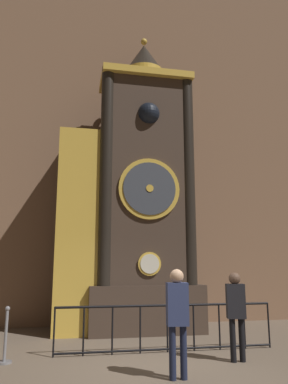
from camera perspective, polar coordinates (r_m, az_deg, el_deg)
name	(u,v)px	position (r m, az deg, el deg)	size (l,w,h in m)	color
ground_plane	(161,371)	(6.99, 2.56, -25.57)	(28.00, 28.00, 0.00)	brown
cathedral_back_wall	(120,131)	(12.68, -3.75, 9.31)	(24.00, 0.32, 12.34)	#846047
clock_tower	(132,199)	(10.61, -1.85, -1.00)	(3.94, 1.77, 8.70)	#423328
railing_fence	(167,325)	(8.24, 3.58, -19.60)	(4.61, 0.05, 0.95)	black
visitor_near	(177,311)	(6.31, 5.10, -17.66)	(0.36, 0.25, 1.68)	#1B213A
visitor_far	(236,307)	(7.58, 13.82, -16.64)	(0.39, 0.30, 1.61)	black
stanchion_post	(5,345)	(7.81, -20.40, -20.96)	(0.28, 0.28, 1.00)	gray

